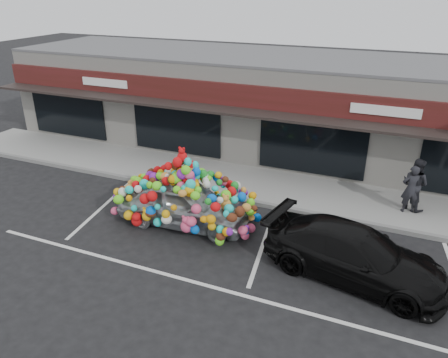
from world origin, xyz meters
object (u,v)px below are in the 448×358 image
at_px(toy_car, 184,198).
at_px(pedestrian_a, 411,189).
at_px(pedestrian_b, 415,184).
at_px(black_sedan, 354,254).

height_order(toy_car, pedestrian_a, toy_car).
bearing_deg(pedestrian_b, pedestrian_a, 100.63).
relative_size(black_sedan, pedestrian_b, 2.66).
xyz_separation_m(black_sedan, pedestrian_b, (1.34, 4.50, 0.36)).
relative_size(toy_car, black_sedan, 0.97).
height_order(toy_car, black_sedan, toy_car).
height_order(toy_car, pedestrian_b, toy_car).
bearing_deg(toy_car, black_sedan, -101.69).
relative_size(toy_car, pedestrian_b, 2.59).
xyz_separation_m(toy_car, pedestrian_b, (6.83, 3.72, 0.15)).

